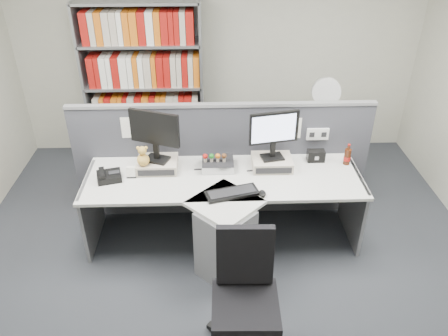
{
  "coord_description": "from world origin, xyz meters",
  "views": [
    {
      "loc": [
        -0.11,
        -2.69,
        2.98
      ],
      "look_at": [
        0.0,
        0.65,
        0.92
      ],
      "focal_mm": 35.7,
      "sensor_mm": 36.0,
      "label": 1
    }
  ],
  "objects_px": {
    "mouse": "(262,194)",
    "speaker": "(316,156)",
    "cola_bottle": "(347,157)",
    "desk_phone": "(109,176)",
    "desk_fan": "(326,95)",
    "desktop_pc": "(218,164)",
    "monitor_right": "(274,131)",
    "filing_cabinet": "(319,148)",
    "keyboard": "(232,193)",
    "shelving_unit": "(145,88)",
    "desk_calendar": "(131,173)",
    "monitor_left": "(155,132)",
    "office_chair": "(245,293)",
    "desk": "(224,214)"
  },
  "relations": [
    {
      "from": "mouse",
      "to": "speaker",
      "type": "relative_size",
      "value": 0.6
    },
    {
      "from": "cola_bottle",
      "to": "desk_phone",
      "type": "bearing_deg",
      "value": -174.99
    },
    {
      "from": "cola_bottle",
      "to": "desk_fan",
      "type": "height_order",
      "value": "desk_fan"
    },
    {
      "from": "desktop_pc",
      "to": "cola_bottle",
      "type": "distance_m",
      "value": 1.26
    },
    {
      "from": "speaker",
      "to": "cola_bottle",
      "type": "bearing_deg",
      "value": -13.64
    },
    {
      "from": "monitor_right",
      "to": "filing_cabinet",
      "type": "height_order",
      "value": "monitor_right"
    },
    {
      "from": "monitor_right",
      "to": "desk_fan",
      "type": "distance_m",
      "value": 1.25
    },
    {
      "from": "keyboard",
      "to": "filing_cabinet",
      "type": "height_order",
      "value": "keyboard"
    },
    {
      "from": "desktop_pc",
      "to": "shelving_unit",
      "type": "bearing_deg",
      "value": 120.25
    },
    {
      "from": "cola_bottle",
      "to": "filing_cabinet",
      "type": "height_order",
      "value": "cola_bottle"
    },
    {
      "from": "keyboard",
      "to": "desk_calendar",
      "type": "distance_m",
      "value": 0.98
    },
    {
      "from": "desk_phone",
      "to": "desk_fan",
      "type": "height_order",
      "value": "desk_fan"
    },
    {
      "from": "monitor_left",
      "to": "filing_cabinet",
      "type": "xyz_separation_m",
      "value": [
        1.83,
        1.02,
        -0.77
      ]
    },
    {
      "from": "speaker",
      "to": "office_chair",
      "type": "bearing_deg",
      "value": -117.92
    },
    {
      "from": "speaker",
      "to": "mouse",
      "type": "bearing_deg",
      "value": -135.64
    },
    {
      "from": "mouse",
      "to": "desk_phone",
      "type": "xyz_separation_m",
      "value": [
        -1.4,
        0.31,
        0.02
      ]
    },
    {
      "from": "filing_cabinet",
      "to": "speaker",
      "type": "bearing_deg",
      "value": -106.91
    },
    {
      "from": "desk_phone",
      "to": "desk_calendar",
      "type": "xyz_separation_m",
      "value": [
        0.21,
        0.04,
        0.01
      ]
    },
    {
      "from": "desk_phone",
      "to": "monitor_left",
      "type": "bearing_deg",
      "value": 20.81
    },
    {
      "from": "desk_calendar",
      "to": "desk_fan",
      "type": "relative_size",
      "value": 0.2
    },
    {
      "from": "desk",
      "to": "desktop_pc",
      "type": "height_order",
      "value": "desktop_pc"
    },
    {
      "from": "desk_calendar",
      "to": "desk_fan",
      "type": "height_order",
      "value": "desk_fan"
    },
    {
      "from": "desk_calendar",
      "to": "office_chair",
      "type": "xyz_separation_m",
      "value": [
        0.97,
        -1.29,
        -0.23
      ]
    },
    {
      "from": "desk",
      "to": "mouse",
      "type": "bearing_deg",
      "value": -15.27
    },
    {
      "from": "desk_phone",
      "to": "office_chair",
      "type": "distance_m",
      "value": 1.74
    },
    {
      "from": "monitor_left",
      "to": "mouse",
      "type": "relative_size",
      "value": 4.87
    },
    {
      "from": "monitor_left",
      "to": "office_chair",
      "type": "relative_size",
      "value": 0.5
    },
    {
      "from": "monitor_left",
      "to": "speaker",
      "type": "bearing_deg",
      "value": 3.82
    },
    {
      "from": "desk",
      "to": "filing_cabinet",
      "type": "relative_size",
      "value": 3.71
    },
    {
      "from": "filing_cabinet",
      "to": "cola_bottle",
      "type": "bearing_deg",
      "value": -89.21
    },
    {
      "from": "monitor_left",
      "to": "monitor_right",
      "type": "relative_size",
      "value": 1.05
    },
    {
      "from": "monitor_right",
      "to": "shelving_unit",
      "type": "height_order",
      "value": "shelving_unit"
    },
    {
      "from": "desk_phone",
      "to": "desk_fan",
      "type": "relative_size",
      "value": 0.48
    },
    {
      "from": "desk",
      "to": "desk_phone",
      "type": "bearing_deg",
      "value": 168.5
    },
    {
      "from": "monitor_right",
      "to": "office_chair",
      "type": "bearing_deg",
      "value": -104.18
    },
    {
      "from": "desktop_pc",
      "to": "desk_phone",
      "type": "relative_size",
      "value": 1.16
    },
    {
      "from": "desk",
      "to": "cola_bottle",
      "type": "distance_m",
      "value": 1.33
    },
    {
      "from": "mouse",
      "to": "desk_fan",
      "type": "xyz_separation_m",
      "value": [
        0.87,
        1.49,
        0.3
      ]
    },
    {
      "from": "desk_calendar",
      "to": "shelving_unit",
      "type": "bearing_deg",
      "value": 91.49
    },
    {
      "from": "desk_calendar",
      "to": "shelving_unit",
      "type": "relative_size",
      "value": 0.05
    },
    {
      "from": "monitor_left",
      "to": "shelving_unit",
      "type": "height_order",
      "value": "shelving_unit"
    },
    {
      "from": "desk_phone",
      "to": "keyboard",
      "type": "bearing_deg",
      "value": -14.07
    },
    {
      "from": "desk_calendar",
      "to": "cola_bottle",
      "type": "distance_m",
      "value": 2.08
    },
    {
      "from": "desktop_pc",
      "to": "speaker",
      "type": "distance_m",
      "value": 0.98
    },
    {
      "from": "mouse",
      "to": "desk_phone",
      "type": "height_order",
      "value": "desk_phone"
    },
    {
      "from": "cola_bottle",
      "to": "desk_fan",
      "type": "xyz_separation_m",
      "value": [
        -0.01,
        0.98,
        0.24
      ]
    },
    {
      "from": "monitor_right",
      "to": "desktop_pc",
      "type": "height_order",
      "value": "monitor_right"
    },
    {
      "from": "monitor_left",
      "to": "desk_phone",
      "type": "xyz_separation_m",
      "value": [
        -0.44,
        -0.17,
        -0.36
      ]
    },
    {
      "from": "desk_calendar",
      "to": "cola_bottle",
      "type": "height_order",
      "value": "cola_bottle"
    },
    {
      "from": "speaker",
      "to": "office_chair",
      "type": "height_order",
      "value": "office_chair"
    }
  ]
}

